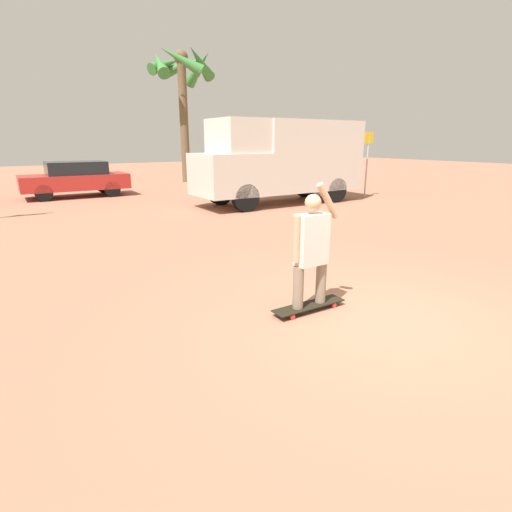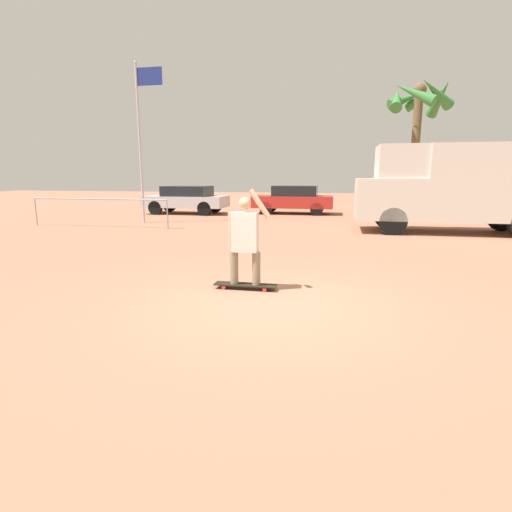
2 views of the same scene
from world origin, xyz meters
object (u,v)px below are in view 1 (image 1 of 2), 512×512
at_px(person_skateboarder, 311,245).
at_px(parked_car_red, 76,178).
at_px(camper_van, 283,158).
at_px(palm_tree_near_van, 182,75).
at_px(street_sign, 368,156).
at_px(skateboard, 309,306).

bearing_deg(person_skateboarder, parked_car_red, 92.83).
bearing_deg(camper_van, palm_tree_near_van, 88.61).
xyz_separation_m(person_skateboarder, street_sign, (9.16, 7.57, 0.71)).
bearing_deg(person_skateboarder, palm_tree_near_van, 72.22).
bearing_deg(person_skateboarder, street_sign, 39.57).
bearing_deg(palm_tree_near_van, person_skateboarder, -107.78).
distance_m(palm_tree_near_van, street_sign, 11.27).
height_order(camper_van, parked_car_red, camper_van).
distance_m(skateboard, person_skateboarder, 0.84).
xyz_separation_m(camper_van, palm_tree_near_van, (0.23, 9.44, 3.95)).
xyz_separation_m(skateboard, camper_van, (5.39, 8.08, 1.53)).
bearing_deg(parked_car_red, camper_van, -44.03).
relative_size(person_skateboarder, camper_van, 0.26).
relative_size(person_skateboarder, parked_car_red, 0.40).
bearing_deg(palm_tree_near_van, camper_van, -91.39).
xyz_separation_m(parked_car_red, palm_tree_near_van, (6.31, 3.57, 4.80)).
height_order(skateboard, camper_van, camper_van).
xyz_separation_m(person_skateboarder, camper_van, (5.39, 8.08, 0.69)).
bearing_deg(parked_car_red, person_skateboarder, -87.17).
bearing_deg(street_sign, palm_tree_near_van, 109.55).
bearing_deg(street_sign, parked_car_red, 147.01).
distance_m(camper_van, street_sign, 3.80).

